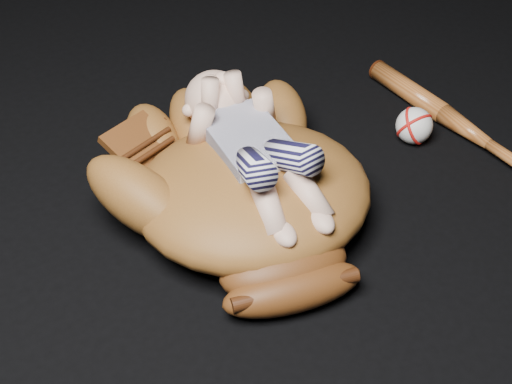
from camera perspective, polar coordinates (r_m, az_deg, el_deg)
baseball_glove at (r=1.17m, az=-0.25°, el=0.60°), size 0.60×0.64×0.16m
newborn_baby at (r=1.15m, az=0.05°, el=3.26°), size 0.25×0.39×0.15m
baseball_bat at (r=1.45m, az=14.11°, el=5.10°), size 0.07×0.41×0.04m
baseball at (r=1.39m, az=11.44°, el=4.75°), size 0.08×0.08×0.06m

